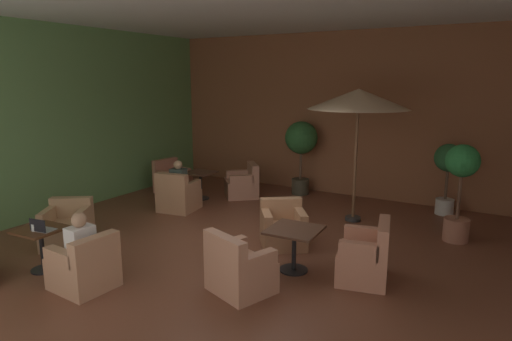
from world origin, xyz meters
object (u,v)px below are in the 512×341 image
armchair_mid_center_north (365,258)px  potted_tree_mid_right (461,182)px  patron_blue_shirt (80,238)px  armchair_front_right_east (178,196)px  armchair_mid_center_south (239,270)px  armchair_front_right_south (243,184)px  open_laptop (41,228)px  patron_by_window (178,178)px  iced_drink_cup (34,227)px  armchair_mid_center_east (283,229)px  potted_tree_left_corner (448,167)px  armchair_front_right_north (172,180)px  potted_tree_mid_left (301,144)px  patio_umbrella_tall_red (358,100)px  cafe_table_front_left (41,240)px  cafe_table_mid_center (294,239)px  cafe_table_front_right (200,179)px  armchair_front_left_south (85,267)px  armchair_front_left_north (68,228)px

armchair_mid_center_north → potted_tree_mid_right: (0.97, 2.41, 0.77)m
armchair_mid_center_north → patron_blue_shirt: 4.06m
armchair_front_right_east → armchair_mid_center_south: (3.24, -2.56, -0.00)m
armchair_front_right_south → open_laptop: 5.31m
armchair_mid_center_north → patron_by_window: bearing=163.5°
armchair_front_right_east → iced_drink_cup: size_ratio=8.13×
armchair_mid_center_east → potted_tree_left_corner: potted_tree_left_corner is taller
armchair_front_right_north → potted_tree_mid_left: (2.98, 1.52, 0.99)m
patio_umbrella_tall_red → patron_blue_shirt: size_ratio=4.18×
cafe_table_front_left → armchair_mid_center_north: size_ratio=0.71×
cafe_table_front_left → patio_umbrella_tall_red: bearing=54.8°
potted_tree_mid_left → patron_by_window: 3.24m
patron_by_window → open_laptop: patron_by_window is taller
armchair_mid_center_south → armchair_front_right_south: bearing=121.2°
armchair_front_right_south → armchair_mid_center_south: (2.61, -4.31, 0.01)m
cafe_table_mid_center → patron_blue_shirt: patron_blue_shirt is taller
cafe_table_front_right → potted_tree_mid_left: (1.93, 1.66, 0.81)m
cafe_table_mid_center → open_laptop: size_ratio=2.36×
cafe_table_front_left → armchair_mid_center_north: armchair_mid_center_north is taller
cafe_table_mid_center → patron_blue_shirt: 3.08m
cafe_table_front_right → iced_drink_cup: size_ratio=6.15×
cafe_table_mid_center → armchair_mid_center_south: (-0.36, -1.00, -0.19)m
cafe_table_front_left → cafe_table_mid_center: size_ratio=0.85×
cafe_table_mid_center → patron_by_window: patron_by_window is taller
patron_by_window → iced_drink_cup: patron_by_window is taller
armchair_front_right_north → potted_tree_mid_right: size_ratio=0.48×
armchair_front_right_south → potted_tree_mid_left: size_ratio=0.58×
potted_tree_left_corner → patron_blue_shirt: (-3.94, -6.26, -0.31)m
armchair_front_left_south → patron_by_window: (-1.31, 3.61, 0.43)m
cafe_table_front_right → iced_drink_cup: bearing=-84.5°
armchair_front_left_north → iced_drink_cup: bearing=-58.9°
armchair_front_right_north → cafe_table_mid_center: size_ratio=1.07×
patio_umbrella_tall_red → patron_by_window: size_ratio=3.86×
patron_blue_shirt → armchair_front_left_south: bearing=-3.8°
cafe_table_mid_center → potted_tree_left_corner: (1.61, 4.27, 0.53)m
cafe_table_front_right → patron_by_window: 1.05m
armchair_front_left_north → cafe_table_front_right: 3.67m
armchair_mid_center_south → iced_drink_cup: (-2.96, -1.03, 0.41)m
armchair_front_left_north → armchair_front_left_south: (1.62, -0.95, 0.00)m
armchair_front_left_north → potted_tree_mid_right: bearing=31.9°
open_laptop → armchair_mid_center_east: bearing=47.6°
open_laptop → armchair_mid_center_north: bearing=27.5°
potted_tree_left_corner → iced_drink_cup: bearing=-128.0°
cafe_table_front_left → armchair_front_right_east: bearing=94.2°
armchair_front_right_north → open_laptop: (1.59, -4.73, 0.41)m
armchair_front_right_north → armchair_front_right_east: 1.70m
armchair_front_right_east → armchair_front_right_north: bearing=135.6°
armchair_mid_center_east → armchair_mid_center_south: armchair_mid_center_south is taller
armchair_front_left_north → patio_umbrella_tall_red: (3.94, 3.89, 2.18)m
armchair_front_left_south → cafe_table_mid_center: armchair_front_left_south is taller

